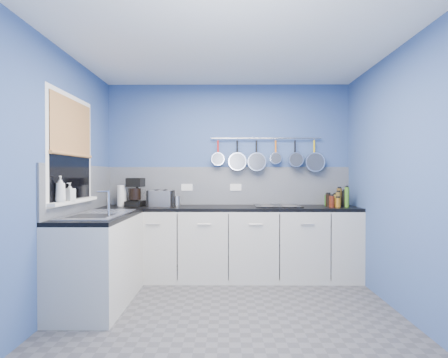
{
  "coord_description": "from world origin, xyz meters",
  "views": [
    {
      "loc": [
        -0.02,
        -3.21,
        1.3
      ],
      "look_at": [
        -0.05,
        0.75,
        1.25
      ],
      "focal_mm": 28.26,
      "sensor_mm": 36.0,
      "label": 1
    }
  ],
  "objects_px": {
    "paper_towel": "(122,196)",
    "hob": "(277,206)",
    "coffee_maker": "(135,192)",
    "soap_bottle_a": "(60,189)",
    "soap_bottle_b": "(70,192)",
    "canister": "(177,201)",
    "toaster": "(161,198)"
  },
  "relations": [
    {
      "from": "coffee_maker",
      "to": "paper_towel",
      "type": "bearing_deg",
      "value": -175.74
    },
    {
      "from": "hob",
      "to": "canister",
      "type": "bearing_deg",
      "value": 178.52
    },
    {
      "from": "paper_towel",
      "to": "hob",
      "type": "xyz_separation_m",
      "value": [
        1.97,
        -0.0,
        -0.13
      ]
    },
    {
      "from": "soap_bottle_a",
      "to": "soap_bottle_b",
      "type": "height_order",
      "value": "soap_bottle_a"
    },
    {
      "from": "coffee_maker",
      "to": "toaster",
      "type": "distance_m",
      "value": 0.34
    },
    {
      "from": "paper_towel",
      "to": "toaster",
      "type": "bearing_deg",
      "value": -1.67
    },
    {
      "from": "paper_towel",
      "to": "toaster",
      "type": "xyz_separation_m",
      "value": [
        0.5,
        -0.01,
        -0.03
      ]
    },
    {
      "from": "coffee_maker",
      "to": "hob",
      "type": "bearing_deg",
      "value": 6.94
    },
    {
      "from": "coffee_maker",
      "to": "canister",
      "type": "xyz_separation_m",
      "value": [
        0.52,
        0.04,
        -0.12
      ]
    },
    {
      "from": "soap_bottle_a",
      "to": "paper_towel",
      "type": "bearing_deg",
      "value": 81.83
    },
    {
      "from": "soap_bottle_a",
      "to": "hob",
      "type": "xyz_separation_m",
      "value": [
        2.15,
        1.26,
        -0.26
      ]
    },
    {
      "from": "soap_bottle_a",
      "to": "soap_bottle_b",
      "type": "bearing_deg",
      "value": 90.0
    },
    {
      "from": "toaster",
      "to": "canister",
      "type": "bearing_deg",
      "value": 23.55
    },
    {
      "from": "coffee_maker",
      "to": "canister",
      "type": "bearing_deg",
      "value": 10.9
    },
    {
      "from": "canister",
      "to": "hob",
      "type": "distance_m",
      "value": 1.28
    },
    {
      "from": "paper_towel",
      "to": "soap_bottle_b",
      "type": "bearing_deg",
      "value": -99.6
    },
    {
      "from": "toaster",
      "to": "soap_bottle_a",
      "type": "bearing_deg",
      "value": -107.94
    },
    {
      "from": "hob",
      "to": "soap_bottle_a",
      "type": "bearing_deg",
      "value": -149.61
    },
    {
      "from": "canister",
      "to": "coffee_maker",
      "type": "bearing_deg",
      "value": -175.88
    },
    {
      "from": "toaster",
      "to": "paper_towel",
      "type": "bearing_deg",
      "value": -171.03
    },
    {
      "from": "paper_towel",
      "to": "coffee_maker",
      "type": "height_order",
      "value": "coffee_maker"
    },
    {
      "from": "soap_bottle_a",
      "to": "paper_towel",
      "type": "xyz_separation_m",
      "value": [
        0.18,
        1.26,
        -0.14
      ]
    },
    {
      "from": "toaster",
      "to": "hob",
      "type": "bearing_deg",
      "value": 11.11
    },
    {
      "from": "coffee_maker",
      "to": "toaster",
      "type": "relative_size",
      "value": 1.15
    },
    {
      "from": "paper_towel",
      "to": "canister",
      "type": "bearing_deg",
      "value": 2.48
    },
    {
      "from": "canister",
      "to": "soap_bottle_a",
      "type": "bearing_deg",
      "value": -124.08
    },
    {
      "from": "soap_bottle_b",
      "to": "paper_towel",
      "type": "relative_size",
      "value": 0.65
    },
    {
      "from": "soap_bottle_b",
      "to": "hob",
      "type": "bearing_deg",
      "value": 26.46
    },
    {
      "from": "soap_bottle_b",
      "to": "canister",
      "type": "relative_size",
      "value": 1.36
    },
    {
      "from": "paper_towel",
      "to": "coffee_maker",
      "type": "bearing_deg",
      "value": -2.52
    },
    {
      "from": "soap_bottle_b",
      "to": "toaster",
      "type": "height_order",
      "value": "soap_bottle_b"
    },
    {
      "from": "toaster",
      "to": "canister",
      "type": "xyz_separation_m",
      "value": [
        0.19,
        0.04,
        -0.04
      ]
    }
  ]
}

